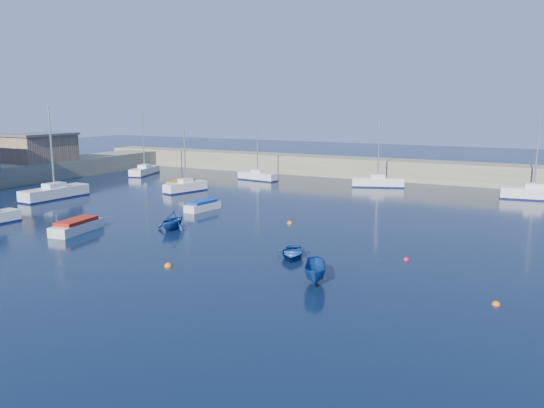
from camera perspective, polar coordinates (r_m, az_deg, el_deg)
The scene contains 19 objects.
ground at distance 30.78m, azimuth -8.85°, elevation -7.88°, with size 220.00×220.00×0.00m, color black.
back_wall at distance 72.02m, azimuth 13.49°, elevation 3.59°, with size 96.00×4.50×2.60m, color gray.
brick_shed_a at distance 76.31m, azimuth -23.80°, elevation 5.48°, with size 6.00×8.00×3.40m, color #8C6C51.
sailboat_2 at distance 60.30m, azimuth -22.34°, elevation 1.16°, with size 2.36×7.43×9.63m.
sailboat_3 at distance 60.93m, azimuth -9.27°, elevation 1.86°, with size 2.74×5.37×7.02m.
sailboat_4 at distance 77.33m, azimuth -13.54°, elevation 3.51°, with size 3.54×6.67×8.42m.
sailboat_5 at distance 69.62m, azimuth -1.57°, elevation 3.03°, with size 5.60×2.22×7.27m.
sailboat_6 at distance 65.18m, azimuth 11.29°, elevation 2.36°, with size 6.30×3.72×8.08m.
sailboat_7 at distance 61.65m, azimuth 26.30°, elevation 1.07°, with size 6.59×2.57×8.58m.
motorboat_0 at distance 43.74m, azimuth -20.27°, elevation -2.24°, with size 2.24×4.74×1.02m.
motorboat_1 at distance 49.98m, azimuth -7.47°, elevation -0.18°, with size 1.76×3.89×0.92m.
motorboat_2 at distance 62.94m, azimuth -9.79°, elevation 2.02°, with size 2.44×5.32×1.06m.
dinghy_center at distance 34.32m, azimuth 2.19°, elevation -5.27°, with size 2.16×3.03×0.63m, color navy.
dinghy_left at distance 42.51m, azimuth -10.68°, elevation -1.74°, with size 2.47×2.86×1.51m, color navy.
dinghy_right at distance 29.55m, azimuth 4.71°, elevation -7.33°, with size 1.19×3.16×1.22m, color navy.
buoy_0 at distance 33.12m, azimuth -11.11°, elevation -6.62°, with size 0.48×0.48×0.48m, color #E4600C.
buoy_1 at distance 34.86m, azimuth 14.24°, elevation -5.88°, with size 0.41×0.41×0.41m, color red.
buoy_2 at distance 28.76m, azimuth 22.94°, elevation -9.96°, with size 0.40×0.40×0.40m, color #E4600C.
buoy_3 at distance 44.11m, azimuth 1.92°, elevation -2.11°, with size 0.47×0.47×0.47m, color #E4600C.
Camera 1 is at (17.60, -23.33, 9.67)m, focal length 35.00 mm.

